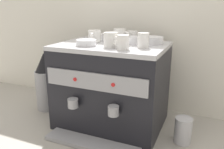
# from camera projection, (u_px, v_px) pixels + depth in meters

# --- Properties ---
(ground_plane) EXTENTS (4.00, 4.00, 0.00)m
(ground_plane) POSITION_uv_depth(u_px,v_px,m) (112.00, 122.00, 1.47)
(ground_plane) COLOR #9E998E
(tiled_backsplash_wall) EXTENTS (2.80, 0.03, 1.03)m
(tiled_backsplash_wall) POSITION_uv_depth(u_px,v_px,m) (130.00, 35.00, 1.61)
(tiled_backsplash_wall) COLOR silver
(tiled_backsplash_wall) RESTS_ON ground_plane
(espresso_machine) EXTENTS (0.61, 0.56, 0.50)m
(espresso_machine) POSITION_uv_depth(u_px,v_px,m) (112.00, 85.00, 1.40)
(espresso_machine) COLOR black
(espresso_machine) RESTS_ON ground_plane
(ceramic_cup_0) EXTENTS (0.07, 0.10, 0.08)m
(ceramic_cup_0) POSITION_uv_depth(u_px,v_px,m) (143.00, 40.00, 1.20)
(ceramic_cup_0) COLOR white
(ceramic_cup_0) RESTS_ON espresso_machine
(ceramic_cup_1) EXTENTS (0.11, 0.07, 0.08)m
(ceramic_cup_1) POSITION_uv_depth(u_px,v_px,m) (120.00, 35.00, 1.40)
(ceramic_cup_1) COLOR white
(ceramic_cup_1) RESTS_ON espresso_machine
(ceramic_cup_2) EXTENTS (0.09, 0.06, 0.06)m
(ceramic_cup_2) POSITION_uv_depth(u_px,v_px,m) (132.00, 36.00, 1.41)
(ceramic_cup_2) COLOR white
(ceramic_cup_2) RESTS_ON espresso_machine
(ceramic_cup_3) EXTENTS (0.11, 0.08, 0.08)m
(ceramic_cup_3) POSITION_uv_depth(u_px,v_px,m) (112.00, 40.00, 1.21)
(ceramic_cup_3) COLOR white
(ceramic_cup_3) RESTS_ON espresso_machine
(ceramic_cup_4) EXTENTS (0.08, 0.12, 0.07)m
(ceramic_cup_4) POSITION_uv_depth(u_px,v_px,m) (95.00, 36.00, 1.38)
(ceramic_cup_4) COLOR white
(ceramic_cup_4) RESTS_ON espresso_machine
(ceramic_cup_5) EXTENTS (0.10, 0.06, 0.07)m
(ceramic_cup_5) POSITION_uv_depth(u_px,v_px,m) (122.00, 42.00, 1.15)
(ceramic_cup_5) COLOR white
(ceramic_cup_5) RESTS_ON espresso_machine
(ceramic_bowl_0) EXTENTS (0.09, 0.09, 0.04)m
(ceramic_bowl_0) POSITION_uv_depth(u_px,v_px,m) (131.00, 40.00, 1.33)
(ceramic_bowl_0) COLOR white
(ceramic_bowl_0) RESTS_ON espresso_machine
(ceramic_bowl_1) EXTENTS (0.10, 0.10, 0.04)m
(ceramic_bowl_1) POSITION_uv_depth(u_px,v_px,m) (99.00, 37.00, 1.50)
(ceramic_bowl_1) COLOR white
(ceramic_bowl_1) RESTS_ON espresso_machine
(ceramic_bowl_2) EXTENTS (0.11, 0.11, 0.03)m
(ceramic_bowl_2) POSITION_uv_depth(u_px,v_px,m) (86.00, 43.00, 1.27)
(ceramic_bowl_2) COLOR white
(ceramic_bowl_2) RESTS_ON espresso_machine
(ceramic_bowl_3) EXTENTS (0.12, 0.12, 0.04)m
(ceramic_bowl_3) POSITION_uv_depth(u_px,v_px,m) (153.00, 40.00, 1.33)
(ceramic_bowl_3) COLOR white
(ceramic_bowl_3) RESTS_ON espresso_machine
(coffee_grinder) EXTENTS (0.14, 0.14, 0.40)m
(coffee_grinder) POSITION_uv_depth(u_px,v_px,m) (46.00, 83.00, 1.61)
(coffee_grinder) COLOR #939399
(coffee_grinder) RESTS_ON ground_plane
(milk_pitcher) EXTENTS (0.09, 0.09, 0.14)m
(milk_pitcher) POSITION_uv_depth(u_px,v_px,m) (183.00, 130.00, 1.24)
(milk_pitcher) COLOR #B7B7BC
(milk_pitcher) RESTS_ON ground_plane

